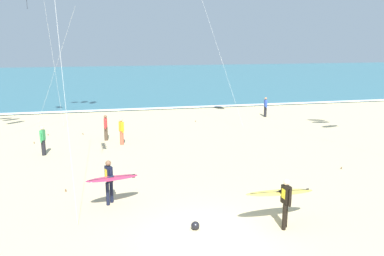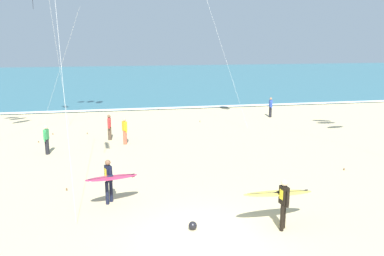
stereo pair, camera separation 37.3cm
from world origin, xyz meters
The scene contains 10 objects.
ground_plane centered at (0.00, 0.00, 0.00)m, with size 160.00×160.00×0.00m, color #CCB789.
ocean_water centered at (0.00, 53.67, 0.04)m, with size 160.00×60.00×0.08m, color #336B7A.
shoreline_foam centered at (0.00, 23.97, 0.09)m, with size 160.00×0.87×0.01m, color white.
surfer_lead centered at (-2.86, 3.24, 1.04)m, with size 2.07×1.21×1.71m.
surfer_trailing centered at (2.62, 0.25, 1.05)m, with size 2.58×1.04×1.71m.
bystander_yellow_top centered at (-2.02, 12.13, 0.81)m, with size 0.30×0.46×1.59m.
bystander_blue_top centered at (9.66, 18.46, 0.81)m, with size 0.22×0.50×1.59m.
bystander_green_top centered at (-6.22, 10.81, 0.81)m, with size 0.27×0.48×1.59m.
bystander_red_top centered at (-2.91, 13.40, 0.81)m, with size 0.22×0.50×1.59m.
beach_ball centered at (-0.25, 0.62, 0.14)m, with size 0.28×0.28×0.28m, color black.
Camera 1 is at (-2.99, -11.17, 6.08)m, focal length 37.59 mm.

